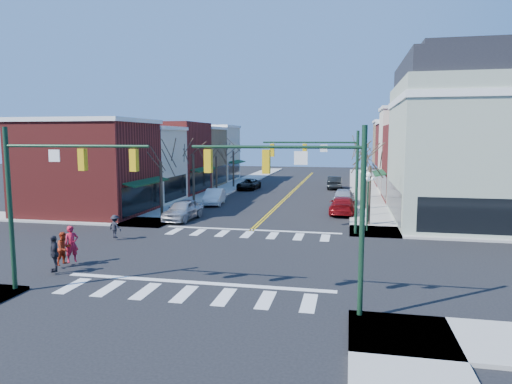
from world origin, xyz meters
The scene contains 36 objects.
ground centered at (0.00, 0.00, 0.00)m, with size 160.00×160.00×0.00m, color black.
sidewalk_left centered at (-8.75, 20.00, 0.07)m, with size 3.50×70.00×0.15m, color #9E9B93.
sidewalk_right centered at (8.75, 20.00, 0.07)m, with size 3.50×70.00×0.15m, color #9E9B93.
bldg_left_brick_a centered at (-15.50, 11.75, 4.00)m, with size 10.00×8.50×8.00m, color maroon.
bldg_left_stucco_a centered at (-15.50, 19.50, 3.75)m, with size 10.00×7.00×7.50m, color beige.
bldg_left_brick_b centered at (-15.50, 27.50, 4.25)m, with size 10.00×9.00×8.50m, color maroon.
bldg_left_tan centered at (-15.50, 35.75, 3.90)m, with size 10.00×7.50×7.80m, color #A18359.
bldg_left_stucco_b centered at (-15.50, 43.50, 4.10)m, with size 10.00×8.00×8.20m, color beige.
bldg_right_brick_a centered at (15.50, 25.75, 4.00)m, with size 10.00×8.50×8.00m, color maroon.
bldg_right_stucco centered at (15.50, 33.50, 5.00)m, with size 10.00×7.00×10.00m, color beige.
bldg_right_brick_b centered at (15.50, 41.00, 4.25)m, with size 10.00×8.00×8.50m, color maroon.
bldg_right_tan centered at (15.50, 49.00, 4.50)m, with size 10.00×8.00×9.00m, color #A18359.
victorian_corner centered at (16.50, 14.50, 6.66)m, with size 12.25×14.25×13.30m.
traffic_mast_near_left centered at (-5.55, -7.40, 4.71)m, with size 6.60×0.28×7.20m.
traffic_mast_near_right centered at (5.55, -7.40, 4.71)m, with size 6.60×0.28×7.20m.
traffic_mast_far_right centered at (5.55, 7.40, 4.71)m, with size 6.60×0.28×7.20m.
lamppost_corner centered at (8.20, 8.50, 2.96)m, with size 0.36×0.36×4.33m.
lamppost_midblock centered at (8.20, 15.00, 2.96)m, with size 0.36×0.36×4.33m.
tree_left_a centered at (-8.40, 11.00, 2.38)m, with size 0.24×0.24×4.76m, color #382B21.
tree_left_b centered at (-8.40, 19.00, 2.52)m, with size 0.24×0.24×5.04m, color #382B21.
tree_left_c centered at (-8.40, 27.00, 2.27)m, with size 0.24×0.24×4.55m, color #382B21.
tree_left_d centered at (-8.40, 35.00, 2.45)m, with size 0.24×0.24×4.90m, color #382B21.
tree_right_a centered at (8.40, 11.00, 2.31)m, with size 0.24×0.24×4.62m, color #382B21.
tree_right_b centered at (8.40, 19.00, 2.59)m, with size 0.24×0.24×5.18m, color #382B21.
tree_right_c centered at (8.40, 27.00, 2.42)m, with size 0.24×0.24×4.83m, color #382B21.
tree_right_d centered at (8.40, 35.00, 2.48)m, with size 0.24×0.24×4.97m, color #382B21.
car_left_near centered at (-6.40, 10.65, 0.84)m, with size 1.98×4.91×1.67m, color #B3B3B8.
car_left_mid centered at (-6.40, 19.49, 0.78)m, with size 1.66×4.75×1.57m, color white.
car_left_far centered at (-5.87, 33.08, 0.69)m, with size 2.27×4.93×1.37m, color black.
car_right_near centered at (6.40, 16.21, 0.77)m, with size 2.17×5.33×1.55m, color maroon.
car_right_mid centered at (6.40, 22.01, 0.85)m, with size 2.02×5.01×1.71m, color #B9B9BE.
car_right_far centered at (5.04, 36.16, 0.83)m, with size 1.75×5.02×1.65m, color black.
pedestrian_red_a centered at (-7.49, -3.02, 1.12)m, with size 0.71×0.47×1.95m, color red.
pedestrian_red_b centered at (-7.57, -3.58, 1.01)m, with size 0.84×0.65×1.73m, color #A82A11.
pedestrian_dark_a centered at (-7.30, -4.75, 1.05)m, with size 1.06×0.44×1.80m, color black.
pedestrian_dark_b centered at (-8.16, 2.78, 0.91)m, with size 0.99×0.57×1.53m, color black.
Camera 1 is at (6.90, -24.27, 6.77)m, focal length 32.00 mm.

